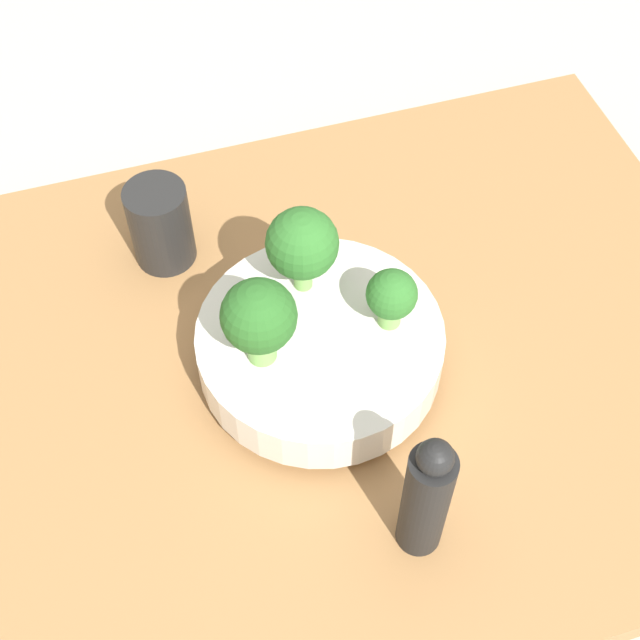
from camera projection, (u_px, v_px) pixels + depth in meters
ground_plane at (299, 387)px, 0.93m from camera, size 6.00×6.00×0.00m
table at (299, 378)px, 0.91m from camera, size 0.95×0.67×0.04m
bowl at (320, 348)px, 0.87m from camera, size 0.24×0.24×0.06m
broccoli_floret_right at (392, 296)px, 0.82m from camera, size 0.05×0.05×0.07m
broccoli_floret_back at (302, 245)px, 0.83m from camera, size 0.07×0.07×0.10m
broccoli_floret_left at (259, 318)px, 0.78m from camera, size 0.07×0.07×0.10m
cup at (160, 225)px, 0.95m from camera, size 0.07×0.07×0.10m
pepper_mill at (426, 497)px, 0.73m from camera, size 0.04×0.04×0.16m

